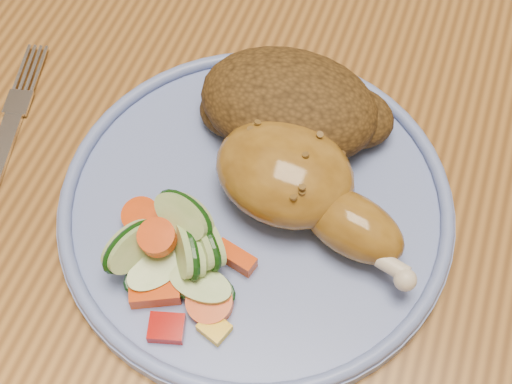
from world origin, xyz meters
TOP-DOWN VIEW (x-y plane):
  - dining_table at (0.00, 0.00)m, footprint 0.90×1.40m
  - plate at (-0.04, -0.09)m, footprint 0.29×0.29m
  - plate_rim at (-0.04, -0.09)m, footprint 0.28×0.28m
  - chicken_leg at (-0.01, -0.08)m, footprint 0.16×0.11m
  - rice_pilaf at (-0.03, -0.01)m, footprint 0.15×0.10m
  - vegetable_pile at (-0.07, -0.15)m, footprint 0.10×0.11m
  - fork at (-0.24, -0.10)m, footprint 0.06×0.17m

SIDE VIEW (x-z plane):
  - dining_table at x=0.00m, z-range 0.29..1.04m
  - fork at x=-0.24m, z-range 0.75..0.76m
  - plate at x=-0.04m, z-range 0.75..0.76m
  - plate_rim at x=-0.04m, z-range 0.76..0.77m
  - vegetable_pile at x=-0.07m, z-range 0.75..0.81m
  - rice_pilaf at x=-0.03m, z-range 0.76..0.81m
  - chicken_leg at x=-0.01m, z-range 0.76..0.81m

